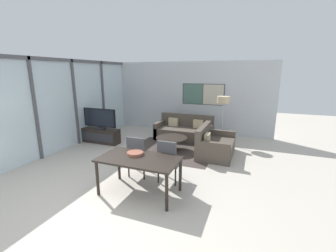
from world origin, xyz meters
TOP-DOWN VIEW (x-y plane):
  - ground_plane at (0.00, 0.00)m, footprint 24.00×24.00m
  - wall_back at (0.03, 5.90)m, footprint 6.82×0.09m
  - window_wall_left at (-2.90, 2.95)m, footprint 0.07×5.90m
  - area_rug at (0.34, 3.46)m, footprint 2.58×2.12m
  - tv_console at (-2.24, 3.31)m, footprint 1.37×0.40m
  - television at (-2.24, 3.31)m, footprint 1.26×0.20m
  - sofa_main at (0.34, 4.80)m, footprint 2.01×0.95m
  - sofa_side at (1.62, 3.53)m, footprint 0.95×1.48m
  - coffee_table at (0.34, 3.46)m, footprint 0.98×0.98m
  - dining_table at (0.62, 0.83)m, footprint 1.59×0.87m
  - dining_chair_left at (0.24, 1.48)m, footprint 0.46×0.46m
  - dining_chair_centre at (1.00, 1.46)m, footprint 0.46×0.46m
  - fruit_bowl at (0.47, 0.96)m, footprint 0.33×0.33m
  - floor_lamp at (1.67, 4.83)m, footprint 0.42×0.42m

SIDE VIEW (x-z plane):
  - ground_plane at x=0.00m, z-range 0.00..0.00m
  - area_rug at x=0.34m, z-range 0.00..0.01m
  - tv_console at x=-2.24m, z-range 0.00..0.50m
  - sofa_side at x=1.62m, z-range -0.16..0.71m
  - sofa_main at x=0.34m, z-range -0.16..0.71m
  - coffee_table at x=0.34m, z-range 0.11..0.52m
  - dining_chair_left at x=0.24m, z-range 0.05..1.03m
  - dining_chair_centre at x=1.00m, z-range 0.05..1.03m
  - dining_table at x=0.62m, z-range 0.30..1.05m
  - fruit_bowl at x=0.47m, z-range 0.76..0.82m
  - television at x=-2.24m, z-range 0.50..1.20m
  - wall_back at x=0.03m, z-range 0.01..2.81m
  - floor_lamp at x=1.67m, z-range 0.61..2.21m
  - window_wall_left at x=-2.90m, z-range 0.13..2.93m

